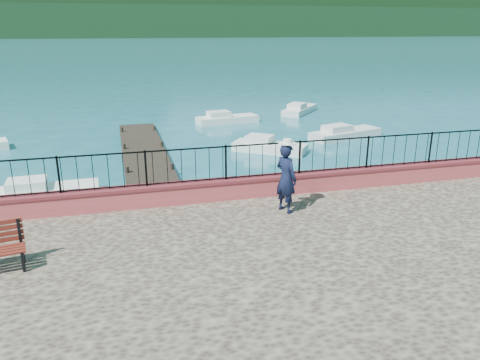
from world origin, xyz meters
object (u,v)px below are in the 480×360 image
boat_1 (270,144)px  boat_2 (346,131)px  boat_4 (227,117)px  boat_5 (300,107)px  boat_0 (44,188)px  person (286,178)px

boat_1 → boat_2: same height
boat_4 → boat_5: size_ratio=0.98×
boat_5 → boat_4: bearing=152.1°
boat_0 → boat_1: (9.90, 4.28, 0.00)m
person → boat_1: 10.99m
boat_4 → boat_2: bearing=-55.2°
boat_2 → boat_5: 8.11m
boat_0 → boat_5: (15.48, 14.19, 0.00)m
boat_0 → boat_2: size_ratio=0.86×
person → boat_1: size_ratio=0.51×
boat_1 → boat_4: size_ratio=0.91×
boat_0 → boat_2: same height
boat_1 → boat_5: 11.37m
boat_0 → boat_5: same height
person → boat_1: person is taller
person → boat_2: 14.77m
boat_4 → boat_5: same height
boat_2 → boat_4: 7.94m
boat_0 → boat_1: same height
person → boat_1: bearing=-41.4°
boat_5 → boat_0: bearing=174.0°
person → boat_0: bearing=23.1°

